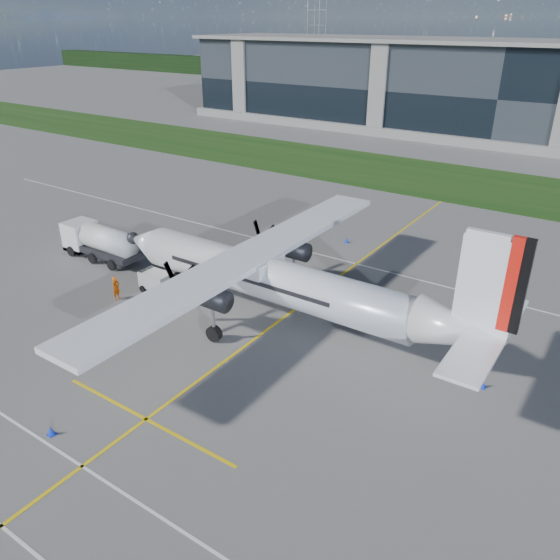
{
  "coord_description": "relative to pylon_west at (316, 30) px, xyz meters",
  "views": [
    {
      "loc": [
        21.38,
        -20.61,
        18.9
      ],
      "look_at": [
        2.79,
        6.75,
        2.92
      ],
      "focal_mm": 35.0,
      "sensor_mm": 36.0,
      "label": 1
    }
  ],
  "objects": [
    {
      "name": "safety_cone_stbdwing",
      "position": [
        80.01,
        -128.09,
        -14.75
      ],
      "size": [
        0.36,
        0.36,
        0.5
      ],
      "primitive_type": "cone",
      "color": "#0B29C3",
      "rests_on": "ground"
    },
    {
      "name": "grass_strip",
      "position": [
        80.0,
        -102.0,
        -14.98
      ],
      "size": [
        400.0,
        18.0,
        0.04
      ],
      "primitive_type": "cube",
      "color": "#16390F",
      "rests_on": "ground"
    },
    {
      "name": "terminal_building",
      "position": [
        80.0,
        -70.0,
        -7.5
      ],
      "size": [
        120.0,
        20.0,
        15.0
      ],
      "primitive_type": "cube",
      "color": "black",
      "rests_on": "ground"
    },
    {
      "name": "safety_cone_portwing",
      "position": [
        79.94,
        -159.47,
        -14.75
      ],
      "size": [
        0.36,
        0.36,
        0.5
      ],
      "primitive_type": "cone",
      "color": "#0B29C3",
      "rests_on": "ground"
    },
    {
      "name": "baggage_tug",
      "position": [
        72.68,
        -145.13,
        -14.22
      ],
      "size": [
        2.6,
        1.56,
        1.56
      ],
      "primitive_type": null,
      "color": "silver",
      "rests_on": "ground"
    },
    {
      "name": "safety_cone_tail",
      "position": [
        96.72,
        -143.38,
        -14.75
      ],
      "size": [
        0.36,
        0.36,
        0.5
      ],
      "primitive_type": "cone",
      "color": "#0B29C3",
      "rests_on": "ground"
    },
    {
      "name": "pylon_west",
      "position": [
        0.0,
        0.0,
        0.0
      ],
      "size": [
        9.0,
        4.6,
        30.0
      ],
      "primitive_type": null,
      "color": "gray",
      "rests_on": "ground"
    },
    {
      "name": "yellow_taxiway_centerline",
      "position": [
        83.0,
        -140.0,
        -14.99
      ],
      "size": [
        0.2,
        70.0,
        0.01
      ],
      "primitive_type": "cube",
      "color": "yellow",
      "rests_on": "ground"
    },
    {
      "name": "turboprop_aircraft",
      "position": [
        83.14,
        -143.38,
        -10.4
      ],
      "size": [
        29.6,
        30.7,
        9.21
      ],
      "primitive_type": null,
      "color": "white",
      "rests_on": "ground"
    },
    {
      "name": "ground",
      "position": [
        80.0,
        -110.0,
        -15.0
      ],
      "size": [
        400.0,
        400.0,
        0.0
      ],
      "primitive_type": "plane",
      "color": "#625F5C",
      "rests_on": "ground"
    },
    {
      "name": "ground_crew_person",
      "position": [
        71.22,
        -147.72,
        -13.96
      ],
      "size": [
        0.7,
        0.91,
        2.07
      ],
      "primitive_type": "imported",
      "rotation": [
        0.0,
        0.0,
        1.69
      ],
      "color": "#F25907",
      "rests_on": "ground"
    },
    {
      "name": "safety_cone_nose_stbd",
      "position": [
        70.12,
        -141.48,
        -14.75
      ],
      "size": [
        0.36,
        0.36,
        0.5
      ],
      "primitive_type": "cone",
      "color": "#0B29C3",
      "rests_on": "ground"
    },
    {
      "name": "fuel_tanker_truck",
      "position": [
        63.67,
        -143.31,
        -13.49
      ],
      "size": [
        8.07,
        2.62,
        3.03
      ],
      "primitive_type": null,
      "color": "silver",
      "rests_on": "ground"
    }
  ]
}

